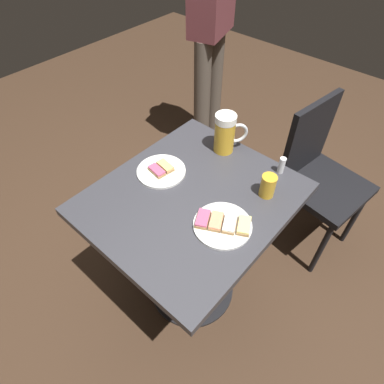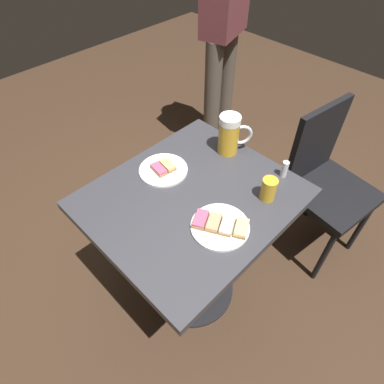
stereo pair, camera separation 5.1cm
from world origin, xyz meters
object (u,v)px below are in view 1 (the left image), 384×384
object	(u,v)px
plate_near	(223,224)
patron_standing	(211,23)
beer_mug	(226,133)
cafe_chair	(318,172)
beer_glass_small	(268,186)
plate_far	(161,171)
salt_shaker	(282,165)

from	to	relation	value
plate_near	patron_standing	xyz separation A→B (m)	(-1.04, -0.90, 0.17)
beer_mug	cafe_chair	size ratio (longest dim) A/B	0.20
beer_glass_small	cafe_chair	xyz separation A→B (m)	(-0.52, 0.03, -0.29)
plate_near	beer_mug	distance (m)	0.42
beer_glass_small	beer_mug	bearing A→B (deg)	-110.75
beer_mug	patron_standing	size ratio (longest dim) A/B	0.11
plate_far	plate_near	bearing A→B (deg)	81.59
plate_near	patron_standing	size ratio (longest dim) A/B	0.13
plate_near	plate_far	bearing A→B (deg)	-98.41
beer_mug	beer_glass_small	size ratio (longest dim) A/B	1.90
patron_standing	plate_near	bearing A→B (deg)	24.63
beer_mug	salt_shaker	xyz separation A→B (m)	(-0.04, 0.26, -0.05)
plate_near	beer_mug	bearing A→B (deg)	-143.32
plate_far	beer_glass_small	size ratio (longest dim) A/B	2.15
plate_near	beer_glass_small	world-z (taller)	beer_glass_small
salt_shaker	cafe_chair	size ratio (longest dim) A/B	0.08
patron_standing	plate_far	bearing A→B (deg)	12.79
plate_far	patron_standing	size ratio (longest dim) A/B	0.12
cafe_chair	patron_standing	size ratio (longest dim) A/B	0.55
plate_far	beer_glass_small	distance (m)	0.42
salt_shaker	cafe_chair	bearing A→B (deg)	172.43
plate_far	cafe_chair	size ratio (longest dim) A/B	0.23
beer_mug	salt_shaker	world-z (taller)	beer_mug
cafe_chair	beer_glass_small	bearing A→B (deg)	5.42
beer_mug	cafe_chair	world-z (taller)	beer_mug
patron_standing	cafe_chair	bearing A→B (deg)	56.78
beer_mug	cafe_chair	distance (m)	0.61
beer_mug	beer_glass_small	world-z (taller)	beer_mug
beer_glass_small	cafe_chair	size ratio (longest dim) A/B	0.11
salt_shaker	cafe_chair	distance (m)	0.47
beer_glass_small	cafe_chair	bearing A→B (deg)	177.21
beer_glass_small	salt_shaker	size ratio (longest dim) A/B	1.29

